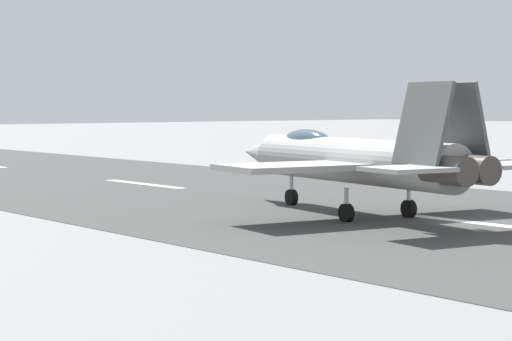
% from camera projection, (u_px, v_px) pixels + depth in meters
% --- Properties ---
extents(ground_plane, '(400.00, 400.00, 0.00)m').
position_uv_depth(ground_plane, '(491.00, 225.00, 39.44)').
color(ground_plane, gray).
extents(runway_strip, '(240.00, 26.00, 0.02)m').
position_uv_depth(runway_strip, '(492.00, 225.00, 39.43)').
color(runway_strip, '#3E3E3D').
rests_on(runway_strip, ground).
extents(fighter_jet, '(18.13, 13.45, 5.64)m').
position_uv_depth(fighter_jet, '(352.00, 159.00, 42.71)').
color(fighter_jet, '#A1A2A1').
rests_on(fighter_jet, ground).
extents(marker_cone_mid, '(0.44, 0.44, 0.55)m').
position_uv_depth(marker_cone_mid, '(435.00, 181.00, 58.38)').
color(marker_cone_mid, orange).
rests_on(marker_cone_mid, ground).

